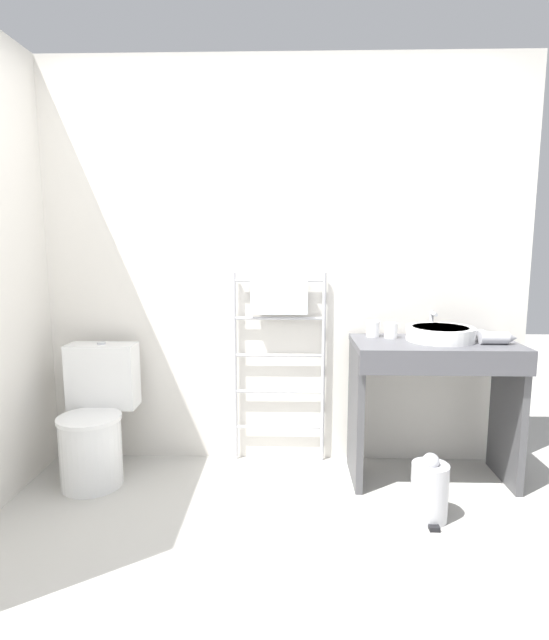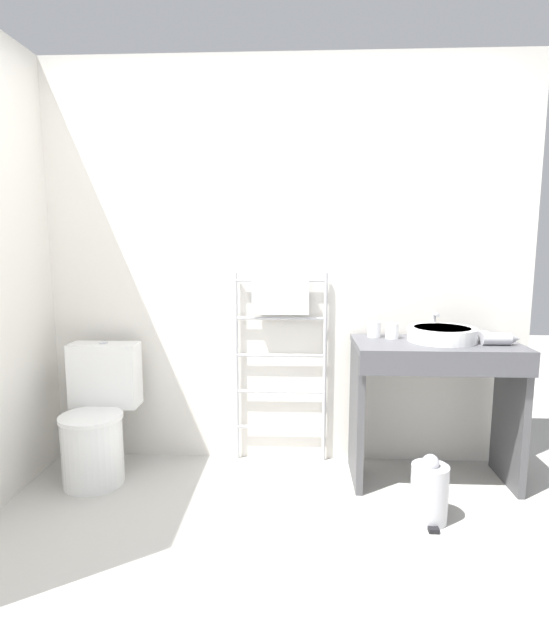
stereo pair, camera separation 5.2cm
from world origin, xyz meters
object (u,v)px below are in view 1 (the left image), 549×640
(toilet, at_px, (96,422))
(cup_near_edge, at_px, (391,330))
(cup_near_wall, at_px, (373,329))
(towel_radiator, at_px, (279,329))
(trash_bin, at_px, (429,490))
(sink_basin, at_px, (440,333))
(hair_dryer, at_px, (495,337))

(toilet, height_order, cup_near_edge, cup_near_edge)
(cup_near_wall, height_order, cup_near_edge, cup_near_wall)
(towel_radiator, bearing_deg, trash_bin, -41.07)
(cup_near_wall, distance_m, cup_near_edge, 0.11)
(towel_radiator, xyz_separation_m, trash_bin, (0.78, -0.68, -0.71))
(sink_basin, bearing_deg, toilet, -177.59)
(toilet, relative_size, cup_near_edge, 8.74)
(cup_near_edge, relative_size, trash_bin, 0.26)
(towel_radiator, bearing_deg, toilet, -165.59)
(cup_near_wall, xyz_separation_m, hair_dryer, (0.65, -0.20, -0.01))
(toilet, bearing_deg, towel_radiator, 14.41)
(trash_bin, bearing_deg, hair_dryer, 41.98)
(sink_basin, xyz_separation_m, cup_near_edge, (-0.27, 0.07, 0.00))
(sink_basin, bearing_deg, cup_near_wall, 163.34)
(towel_radiator, distance_m, cup_near_wall, 0.57)
(hair_dryer, relative_size, trash_bin, 0.59)
(sink_basin, distance_m, cup_near_edge, 0.28)
(sink_basin, relative_size, hair_dryer, 1.87)
(sink_basin, height_order, cup_near_wall, cup_near_wall)
(cup_near_wall, relative_size, trash_bin, 0.27)
(towel_radiator, relative_size, trash_bin, 3.45)
(hair_dryer, distance_m, trash_bin, 0.93)
(towel_radiator, bearing_deg, sink_basin, -11.57)
(sink_basin, height_order, cup_near_edge, cup_near_edge)
(towel_radiator, distance_m, trash_bin, 1.25)
(cup_near_edge, bearing_deg, sink_basin, -14.50)
(towel_radiator, relative_size, hair_dryer, 5.86)
(hair_dryer, height_order, trash_bin, hair_dryer)
(towel_radiator, height_order, cup_near_edge, towel_radiator)
(trash_bin, bearing_deg, cup_near_edge, 101.09)
(cup_near_edge, bearing_deg, trash_bin, -78.91)
(sink_basin, xyz_separation_m, cup_near_wall, (-0.37, 0.11, 0.00))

